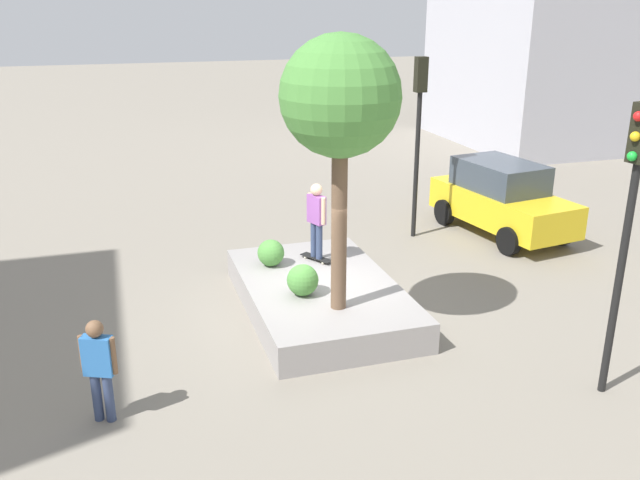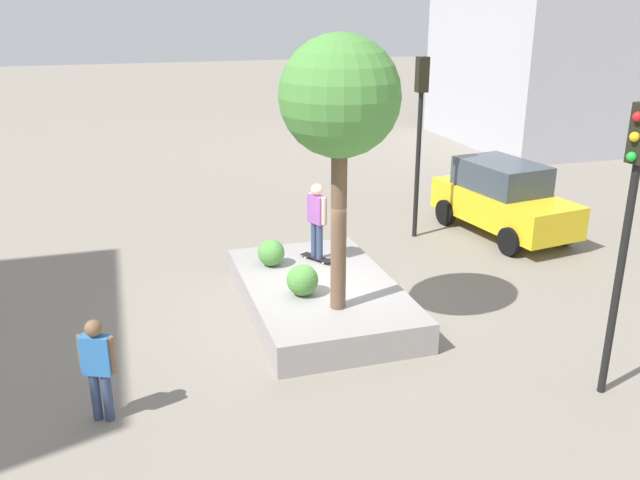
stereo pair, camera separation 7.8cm
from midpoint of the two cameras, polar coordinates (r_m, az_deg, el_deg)
name	(u,v)px [view 1 (the left image)]	position (r m, az deg, el deg)	size (l,w,h in m)	color
ground_plane	(319,313)	(13.59, -0.22, -6.15)	(120.00, 120.00, 0.00)	gray
planter_ledge	(320,296)	(13.60, -0.16, -4.75)	(4.77, 2.91, 0.59)	gray
plaza_tree	(340,100)	(11.36, 1.53, 11.74)	(2.05, 2.05, 4.85)	brown
boxwood_shrub	(271,253)	(14.27, -4.33, -1.09)	(0.57, 0.57, 0.57)	#4C8C3D
hedge_clump	(303,280)	(12.82, -1.65, -3.40)	(0.61, 0.61, 0.61)	#4C8C3D
skateboard	(317,258)	(14.59, -0.45, -1.53)	(0.79, 0.59, 0.07)	black
skateboarder	(316,215)	(14.27, -0.46, 2.09)	(0.53, 0.33, 1.64)	navy
sedan_parked	(501,198)	(18.47, 14.96, 3.45)	(4.37, 2.43, 1.93)	gold
traffic_light_corner	(631,204)	(10.76, 24.59, 2.79)	(0.32, 0.36, 4.58)	black
traffic_light_median	(419,117)	(17.33, 8.21, 10.22)	(0.34, 0.28, 4.62)	black
bystander_watching	(99,364)	(10.42, -18.39, -9.91)	(0.35, 0.51, 1.64)	navy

